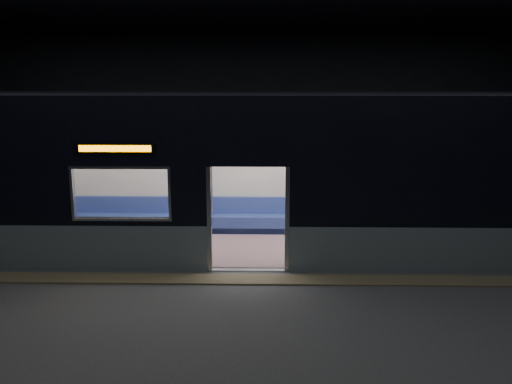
{
  "coord_description": "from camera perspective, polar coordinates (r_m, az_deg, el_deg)",
  "views": [
    {
      "loc": [
        0.35,
        -8.88,
        3.69
      ],
      "look_at": [
        0.12,
        2.3,
        1.3
      ],
      "focal_mm": 38.0,
      "sensor_mm": 36.0,
      "label": 1
    }
  ],
  "objects": [
    {
      "name": "passenger",
      "position": [
        13.4,
        18.77,
        -1.11
      ],
      "size": [
        0.38,
        0.66,
        1.33
      ],
      "rotation": [
        0.0,
        0.0,
        0.06
      ],
      "color": "black",
      "rests_on": "metro_car"
    },
    {
      "name": "handbag",
      "position": [
        13.22,
        19.02,
        -1.83
      ],
      "size": [
        0.3,
        0.28,
        0.12
      ],
      "primitive_type": "cube",
      "rotation": [
        0.0,
        0.0,
        -0.4
      ],
      "color": "black",
      "rests_on": "passenger"
    },
    {
      "name": "station_envelope",
      "position": [
        8.89,
        -1.12,
        11.91
      ],
      "size": [
        24.0,
        14.0,
        5.0
      ],
      "color": "black",
      "rests_on": "station_floor"
    },
    {
      "name": "metro_car",
      "position": [
        11.58,
        -0.59,
        2.91
      ],
      "size": [
        18.0,
        3.04,
        3.35
      ],
      "color": "gray",
      "rests_on": "station_floor"
    },
    {
      "name": "tactile_strip",
      "position": [
        10.13,
        -0.91,
        -9.19
      ],
      "size": [
        22.8,
        0.5,
        0.03
      ],
      "primitive_type": "cube",
      "color": "#8C7F59",
      "rests_on": "station_floor"
    },
    {
      "name": "transit_map",
      "position": [
        13.45,
        17.07,
        2.01
      ],
      "size": [
        0.96,
        0.03,
        0.63
      ],
      "primitive_type": "cube",
      "color": "white",
      "rests_on": "metro_car"
    },
    {
      "name": "station_floor",
      "position": [
        9.63,
        -1.03,
        -10.49
      ],
      "size": [
        24.0,
        14.0,
        0.01
      ],
      "primitive_type": "cube",
      "color": "#47494C",
      "rests_on": "ground"
    }
  ]
}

